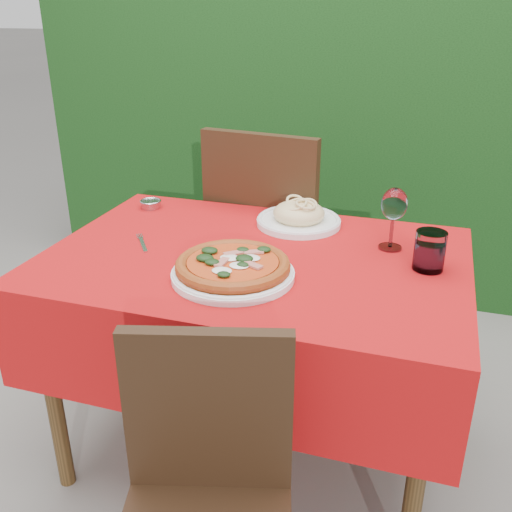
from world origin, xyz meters
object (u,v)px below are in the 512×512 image
(water_glass, at_px, (429,253))
(steel_ramekin, at_px, (151,204))
(chair_far, at_px, (270,235))
(pizza_plate, at_px, (233,268))
(fork, at_px, (143,245))
(pasta_plate, at_px, (299,217))
(wine_glass, at_px, (394,207))
(chair_near, at_px, (206,494))

(water_glass, relative_size, steel_ramekin, 1.60)
(chair_far, bearing_deg, pizza_plate, 105.22)
(fork, relative_size, steel_ramekin, 2.33)
(chair_far, relative_size, pasta_plate, 3.53)
(pizza_plate, xyz_separation_m, pasta_plate, (0.08, 0.46, -0.00))
(wine_glass, bearing_deg, water_glass, -46.12)
(chair_near, distance_m, water_glass, 0.88)
(pizza_plate, bearing_deg, chair_near, -77.41)
(water_glass, distance_m, wine_glass, 0.19)
(fork, bearing_deg, water_glass, -29.82)
(chair_near, relative_size, pasta_plate, 2.88)
(chair_near, distance_m, pasta_plate, 1.00)
(pizza_plate, distance_m, wine_glass, 0.53)
(pasta_plate, distance_m, fork, 0.54)
(chair_near, bearing_deg, pizza_plate, 87.01)
(chair_far, bearing_deg, water_glass, 147.24)
(pizza_plate, distance_m, steel_ramekin, 0.67)
(steel_ramekin, bearing_deg, water_glass, -13.54)
(chair_near, bearing_deg, chair_far, 84.41)
(chair_far, xyz_separation_m, pasta_plate, (0.18, -0.28, 0.19))
(chair_near, height_order, pizza_plate, chair_near)
(chair_near, relative_size, fork, 4.95)
(chair_near, height_order, water_glass, water_glass)
(pizza_plate, distance_m, fork, 0.37)
(chair_far, bearing_deg, chair_near, 107.00)
(pizza_plate, bearing_deg, water_glass, 23.18)
(chair_near, relative_size, water_glass, 7.22)
(pizza_plate, distance_m, pasta_plate, 0.46)
(chair_near, xyz_separation_m, water_glass, (0.40, 0.72, 0.32))
(wine_glass, xyz_separation_m, fork, (-0.74, -0.21, -0.13))
(chair_near, xyz_separation_m, chair_far, (-0.22, 1.23, 0.11))
(chair_far, distance_m, fork, 0.67)
(water_glass, height_order, wine_glass, wine_glass)
(pasta_plate, distance_m, steel_ramekin, 0.57)
(chair_near, distance_m, steel_ramekin, 1.17)
(wine_glass, height_order, steel_ramekin, wine_glass)
(chair_far, bearing_deg, pasta_plate, 130.24)
(water_glass, bearing_deg, pizza_plate, -156.82)
(chair_near, distance_m, fork, 0.83)
(fork, bearing_deg, pizza_plate, -56.28)
(chair_near, distance_m, wine_glass, 0.98)
(chair_far, xyz_separation_m, water_glass, (0.62, -0.51, 0.22))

